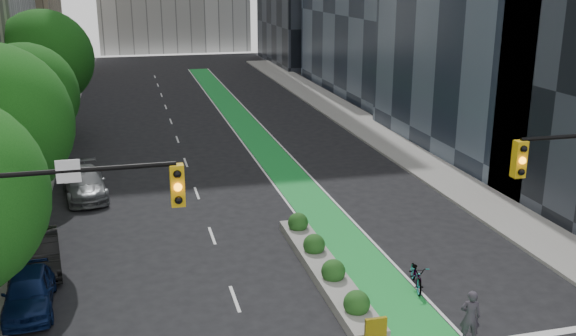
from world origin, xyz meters
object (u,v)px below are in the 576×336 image
bicycle (417,275)px  median_planter (325,266)px  parked_car_left_far (85,183)px  parked_car_left_mid (40,252)px  parked_car_left_near (29,291)px  cyclist (470,317)px

bicycle → median_planter: bearing=164.2°
bicycle → parked_car_left_far: size_ratio=0.39×
parked_car_left_mid → parked_car_left_far: 8.71m
parked_car_left_far → parked_car_left_near: bearing=-104.1°
median_planter → parked_car_left_near: parked_car_left_near is taller
bicycle → parked_car_left_mid: (-13.70, 5.08, 0.20)m
cyclist → parked_car_left_mid: bearing=-14.6°
bicycle → parked_car_left_far: 18.47m
bicycle → parked_car_left_far: bearing=147.2°
cyclist → parked_car_left_mid: cyclist is taller
parked_car_left_mid → parked_car_left_far: (1.31, 8.61, 0.02)m
parked_car_left_near → parked_car_left_far: size_ratio=0.82×
parked_car_left_mid → parked_car_left_far: bearing=74.2°
parked_car_left_far → median_planter: bearing=-59.6°
median_planter → parked_car_left_far: (-9.39, 11.90, 0.35)m
bicycle → cyclist: size_ratio=1.08×
cyclist → parked_car_left_near: size_ratio=0.44×
parked_car_left_near → parked_car_left_far: (1.31, 11.87, 0.03)m
cyclist → parked_car_left_far: size_ratio=0.36×
cyclist → bicycle: bearing=-71.6°
parked_car_left_mid → parked_car_left_far: size_ratio=0.86×
median_planter → bicycle: median_planter is taller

